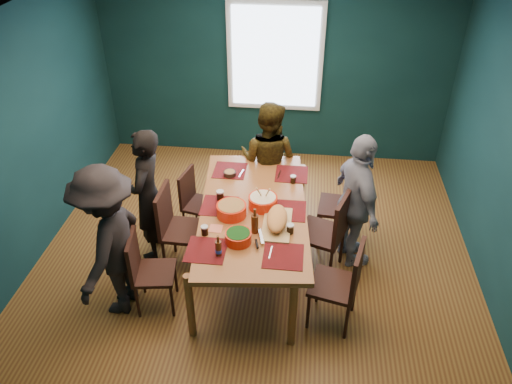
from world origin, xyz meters
TOP-DOWN VIEW (x-y plane):
  - room at (0.00, 0.27)m, footprint 5.01×5.01m
  - dining_table at (0.00, -0.16)m, footprint 1.31×2.29m
  - chair_left_far at (-0.78, 0.43)m, footprint 0.46×0.46m
  - chair_left_mid at (-0.86, -0.19)m, footprint 0.46×0.46m
  - chair_left_near at (-1.00, -0.83)m, footprint 0.46×0.46m
  - chair_right_far at (1.03, 0.45)m, footprint 0.49×0.49m
  - chair_right_mid at (0.82, -0.11)m, footprint 0.59×0.59m
  - chair_right_near at (0.95, -0.85)m, footprint 0.53×0.53m
  - person_far_left at (-1.19, -0.00)m, footprint 0.39×0.59m
  - person_back at (0.06, 0.94)m, footprint 0.89×0.78m
  - person_right at (1.09, 0.12)m, footprint 0.69×1.02m
  - person_near_left at (-1.30, -0.86)m, footprint 0.72×1.13m
  - bowl_salad at (-0.21, -0.30)m, footprint 0.31×0.31m
  - bowl_dumpling at (0.10, -0.12)m, footprint 0.31×0.31m
  - bowl_herbs at (-0.08, -0.71)m, footprint 0.26×0.26m
  - cutting_board at (0.27, -0.42)m, footprint 0.33×0.69m
  - small_bowl at (-0.34, 0.44)m, footprint 0.14×0.14m
  - beer_bottle_a at (-0.23, -0.93)m, footprint 0.06×0.06m
  - beer_bottle_b at (0.06, -0.55)m, footprint 0.07×0.07m
  - cola_glass_a at (-0.42, -0.64)m, footprint 0.07×0.07m
  - cola_glass_b at (0.41, -0.52)m, footprint 0.07×0.07m
  - cola_glass_c at (0.39, 0.38)m, footprint 0.07×0.07m
  - cola_glass_d at (-0.37, -0.05)m, footprint 0.08×0.08m
  - napkin_a at (0.39, -0.11)m, footprint 0.20×0.20m
  - napkin_b at (-0.33, -0.54)m, footprint 0.13×0.13m
  - napkin_c at (0.30, -0.82)m, footprint 0.19×0.19m

SIDE VIEW (x-z plane):
  - chair_left_far at x=-0.78m, z-range 0.07..0.92m
  - chair_left_near at x=-1.00m, z-range 0.07..0.97m
  - chair_right_near at x=0.95m, z-range 0.08..1.05m
  - chair_right_far at x=1.03m, z-range 0.08..1.08m
  - chair_left_mid at x=-0.86m, z-range 0.08..1.09m
  - chair_right_mid at x=0.82m, z-range 0.08..1.11m
  - dining_table at x=0.00m, z-range 0.34..1.17m
  - person_back at x=0.06m, z-range 0.00..1.54m
  - person_far_left at x=-1.19m, z-range 0.00..1.59m
  - person_right at x=1.09m, z-range 0.00..1.60m
  - person_near_left at x=-1.30m, z-range 0.00..1.65m
  - napkin_b at x=-0.33m, z-range 0.83..0.84m
  - napkin_c at x=0.30m, z-range 0.83..0.84m
  - napkin_a at x=0.39m, z-range 0.83..0.84m
  - small_bowl at x=-0.34m, z-range 0.84..0.90m
  - cola_glass_c at x=0.39m, z-range 0.84..0.93m
  - cola_glass_a at x=-0.42m, z-range 0.84..0.94m
  - cola_glass_b at x=0.41m, z-range 0.84..0.94m
  - bowl_herbs at x=-0.08m, z-range 0.84..0.95m
  - cola_glass_d at x=-0.37m, z-range 0.84..0.95m
  - bowl_salad at x=-0.21m, z-range 0.84..0.97m
  - bowl_dumpling at x=0.10m, z-range 0.76..1.05m
  - cutting_board at x=0.27m, z-range 0.83..0.98m
  - beer_bottle_a at x=-0.23m, z-range 0.80..1.03m
  - beer_bottle_b at x=0.06m, z-range 0.80..1.08m
  - room at x=0.00m, z-range 0.01..2.73m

